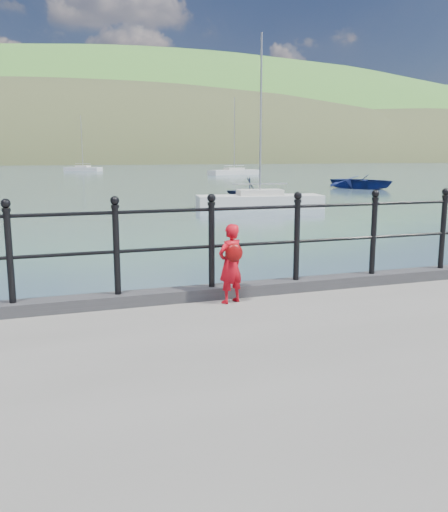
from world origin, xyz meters
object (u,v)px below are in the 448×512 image
object	(u,v)px
launch_blue	(362,182)
sailboat_deep	(83,169)
sailboat_near	(260,202)
sailboat_far	(234,172)
railing	(165,237)
launch_navy	(252,191)
child	(231,263)

from	to	relation	value
launch_blue	sailboat_deep	xyz separation A→B (m)	(-18.52, 57.85, -0.24)
sailboat_near	sailboat_far	xyz separation A→B (m)	(15.42, 46.58, 0.00)
railing	launch_navy	size ratio (longest dim) A/B	6.18
launch_navy	sailboat_near	xyz separation A→B (m)	(-0.36, -2.04, -0.43)
launch_blue	child	bearing A→B (deg)	-149.27
launch_blue	sailboat_near	size ratio (longest dim) A/B	0.62
railing	child	bearing A→B (deg)	-22.13
child	sailboat_far	distance (m)	71.51
railing	sailboat_near	world-z (taller)	sailboat_near
sailboat_far	sailboat_deep	xyz separation A→B (m)	(-19.06, 24.41, -0.00)
child	launch_navy	bearing A→B (deg)	-135.31
launch_blue	launch_navy	bearing A→B (deg)	-166.66
sailboat_near	sailboat_far	world-z (taller)	sailboat_far
child	sailboat_deep	world-z (taller)	sailboat_deep
child	launch_blue	bearing A→B (deg)	-148.16
launch_navy	sailboat_deep	distance (m)	69.06
railing	child	distance (m)	0.87
child	launch_navy	world-z (taller)	child
sailboat_near	sailboat_far	bearing A→B (deg)	80.35
railing	launch_navy	bearing A→B (deg)	65.74
railing	launch_blue	xyz separation A→B (m)	(24.60, 33.47, -1.24)
sailboat_near	launch_navy	bearing A→B (deg)	88.62
railing	launch_navy	distance (m)	24.57
child	launch_navy	distance (m)	24.54
sailboat_deep	launch_blue	bearing A→B (deg)	-36.58
launch_navy	launch_blue	bearing A→B (deg)	-18.10
sailboat_near	sailboat_deep	bearing A→B (deg)	101.60
railing	sailboat_near	size ratio (longest dim) A/B	1.99
railing	launch_blue	bearing A→B (deg)	53.68
child	launch_navy	xyz separation A→B (m)	(9.34, 22.68, -0.73)
railing	sailboat_far	distance (m)	71.49
sailboat_near	sailboat_deep	distance (m)	71.08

